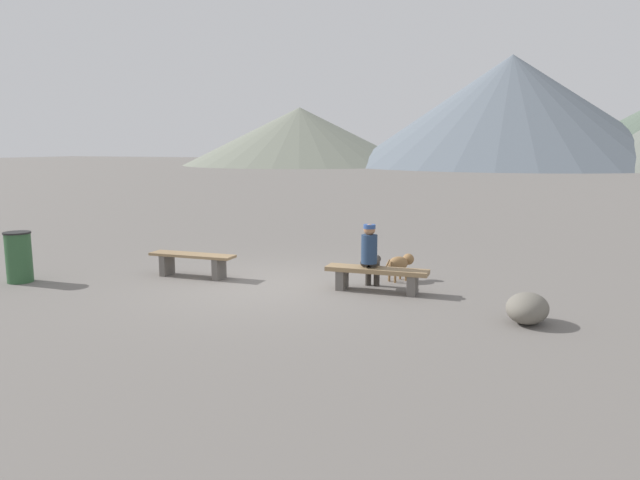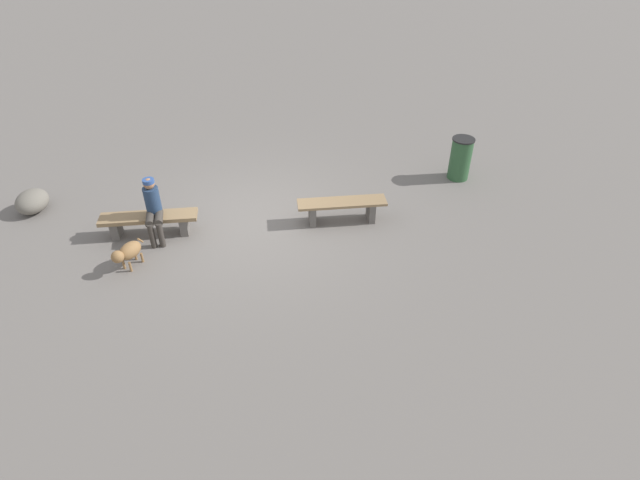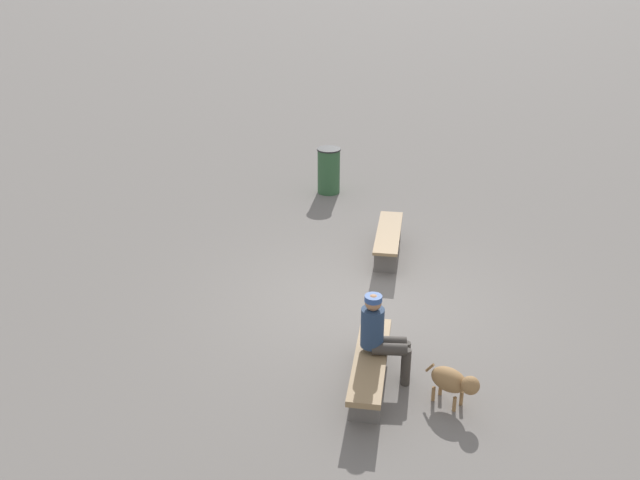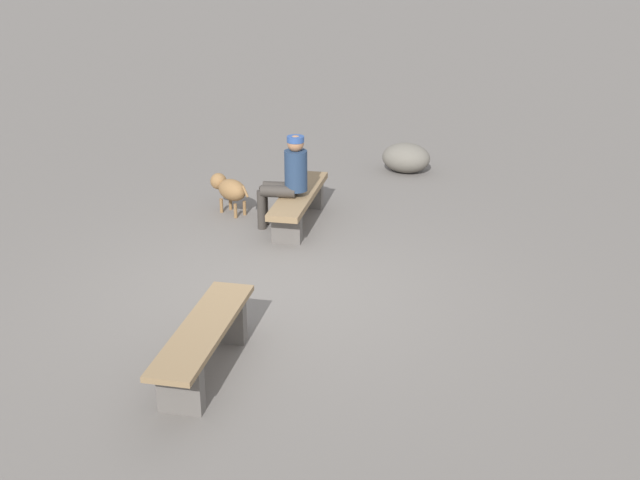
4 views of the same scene
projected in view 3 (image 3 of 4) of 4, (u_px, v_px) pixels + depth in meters
The scene contains 6 objects.
ground at pixel (367, 306), 10.42m from camera, with size 210.00×210.00×0.06m, color slate.
bench_left at pixel (388, 239), 11.78m from camera, with size 1.74×0.45×0.46m.
bench_right at pixel (370, 365), 8.48m from camera, with size 1.82×0.45×0.43m.
seated_person at pixel (381, 333), 8.45m from camera, with size 0.36×0.63×1.20m.
dog at pixel (453, 381), 8.13m from camera, with size 0.49×0.64×0.50m.
trash_bin at pixel (329, 171), 14.47m from camera, with size 0.49×0.49×0.95m.
Camera 3 is at (9.01, 1.01, 5.25)m, focal length 39.18 mm.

